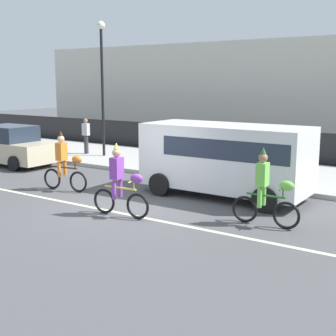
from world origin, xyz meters
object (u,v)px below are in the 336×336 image
Objects in this scene: parade_cyclist_orange at (65,165)px; street_lamp_post at (102,69)px; parade_cyclist_purple at (121,185)px; parked_van_white at (228,155)px; parade_cyclist_lime at (266,192)px; parked_car_beige at (11,146)px; pedestrian_onlooker at (86,135)px.

parade_cyclist_orange is 0.33× the size of street_lamp_post.
parked_van_white is (1.33, 3.40, 0.44)m from parade_cyclist_purple.
parade_cyclist_lime is at bearing -44.92° from parked_van_white.
street_lamp_post reaches higher than parade_cyclist_purple.
parade_cyclist_orange and parade_cyclist_purple have the same top height.
parade_cyclist_orange is at bearing 159.30° from parade_cyclist_purple.
street_lamp_post is (2.22, 3.32, 3.21)m from parked_car_beige.
street_lamp_post reaches higher than parked_car_beige.
street_lamp_post is (-6.50, 6.69, 3.15)m from parade_cyclist_purple.
parade_cyclist_lime reaches higher than pedestrian_onlooker.
parade_cyclist_orange is 5.79m from parked_car_beige.
parade_cyclist_orange is 6.76m from parade_cyclist_lime.
parade_cyclist_purple is 3.67m from parade_cyclist_lime.
parade_cyclist_lime is (6.76, 0.05, 0.00)m from parade_cyclist_orange.
parade_cyclist_purple is 9.84m from street_lamp_post.
parade_cyclist_lime is at bearing -9.61° from parked_car_beige.
parade_cyclist_purple is 0.38× the size of parked_van_white.
street_lamp_post is at bearing 134.21° from parade_cyclist_purple.
parked_van_white reaches higher than parade_cyclist_orange.
street_lamp_post is 3.16m from pedestrian_onlooker.
parade_cyclist_orange is 7.03m from street_lamp_post.
parked_car_beige is 0.70× the size of street_lamp_post.
parked_car_beige is at bearing -109.38° from pedestrian_onlooker.
parade_cyclist_lime is at bearing 20.93° from parade_cyclist_purple.
street_lamp_post reaches higher than pedestrian_onlooker.
parked_van_white reaches higher than pedestrian_onlooker.
parked_van_white is at bearing -22.76° from street_lamp_post.
parked_van_white reaches higher than parade_cyclist_purple.
parade_cyclist_lime is 0.47× the size of parked_car_beige.
parade_cyclist_lime is at bearing -28.43° from street_lamp_post.
parade_cyclist_purple is at bearing -20.70° from parade_cyclist_orange.
street_lamp_post is (-7.83, 3.29, 2.71)m from parked_van_white.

